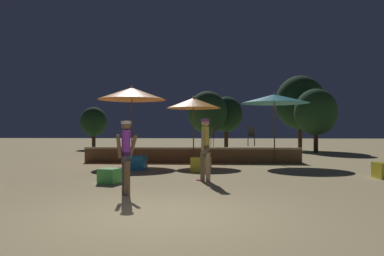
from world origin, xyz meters
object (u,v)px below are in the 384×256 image
cube_seat_1 (109,176)px  cube_seat_3 (201,165)px  patio_umbrella_0 (194,103)px  background_tree_4 (94,122)px  background_tree_1 (300,103)px  background_tree_2 (316,112)px  background_tree_3 (226,115)px  person_0 (205,146)px  frisbee_disc (201,180)px  patio_umbrella_1 (132,94)px  bistro_chair_1 (211,135)px  background_tree_0 (207,113)px  patio_umbrella_2 (274,99)px  bistro_chair_0 (251,134)px  person_1 (126,154)px  cube_seat_2 (138,163)px

cube_seat_1 → cube_seat_3: cube_seat_3 is taller
patio_umbrella_0 → background_tree_4: bearing=125.1°
background_tree_1 → background_tree_2: background_tree_1 is taller
cube_seat_3 → background_tree_3: size_ratio=0.19×
person_0 → background_tree_4: 19.78m
patio_umbrella_0 → frisbee_disc: bearing=-83.9°
person_0 → background_tree_2: background_tree_2 is taller
background_tree_4 → patio_umbrella_1: bearing=-64.1°
bistro_chair_1 → background_tree_2: (6.52, 7.52, 1.36)m
patio_umbrella_1 → background_tree_0: size_ratio=0.84×
person_0 → bistro_chair_1: person_0 is taller
person_0 → frisbee_disc: (-0.14, 0.23, -0.96)m
patio_umbrella_2 → bistro_chair_1: 3.22m
cube_seat_1 → background_tree_3: (3.39, 16.30, 2.31)m
bistro_chair_1 → background_tree_0: background_tree_0 is taller
bistro_chair_0 → background_tree_2: bearing=56.6°
bistro_chair_0 → background_tree_2: size_ratio=0.22×
patio_umbrella_1 → background_tree_2: (9.93, 8.45, -0.42)m
frisbee_disc → background_tree_2: (6.68, 13.85, 2.56)m
bistro_chair_0 → patio_umbrella_2: bearing=-62.9°
frisbee_disc → person_1: bearing=-121.5°
patio_umbrella_2 → bistro_chair_0: 2.42m
patio_umbrella_0 → background_tree_0: bearing=87.9°
patio_umbrella_1 → person_0: bearing=-58.9°
patio_umbrella_0 → person_0: size_ratio=1.66×
bistro_chair_1 → background_tree_3: size_ratio=0.24×
cube_seat_2 → background_tree_1: bearing=58.0°
background_tree_2 → background_tree_3: size_ratio=1.08×
background_tree_0 → background_tree_3: background_tree_0 is taller
cube_seat_1 → person_1: (0.88, -1.70, 0.70)m
person_0 → bistro_chair_1: size_ratio=1.93×
background_tree_4 → bistro_chair_0: bearing=-42.8°
cube_seat_1 → cube_seat_2: 3.58m
patio_umbrella_2 → cube_seat_3: size_ratio=4.24×
person_0 → background_tree_1: 18.27m
frisbee_disc → background_tree_4: bearing=117.5°
patio_umbrella_1 → bistro_chair_0: (5.26, 1.68, -1.78)m
patio_umbrella_0 → cube_seat_1: patio_umbrella_0 is taller
patio_umbrella_1 → background_tree_2: bearing=40.4°
person_0 → background_tree_4: background_tree_4 is taller
patio_umbrella_1 → background_tree_3: (4.25, 10.13, -0.49)m
background_tree_3 → background_tree_2: bearing=-16.5°
patio_umbrella_0 → background_tree_4: size_ratio=0.90×
patio_umbrella_1 → cube_seat_2: size_ratio=5.33×
background_tree_2 → patio_umbrella_1: bearing=-139.6°
cube_seat_1 → background_tree_2: 17.37m
background_tree_4 → background_tree_1: bearing=-1.8°
patio_umbrella_1 → patio_umbrella_2: size_ratio=1.11×
patio_umbrella_0 → bistro_chair_0: patio_umbrella_0 is taller
person_1 → background_tree_0: bearing=142.3°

